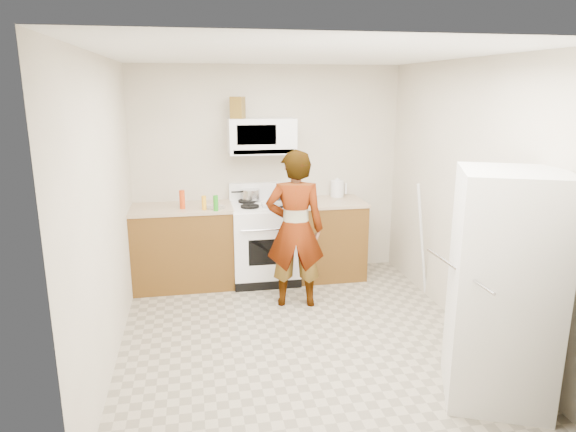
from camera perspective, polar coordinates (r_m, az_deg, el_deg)
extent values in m
plane|color=gray|center=(4.89, 1.12, -13.15)|extent=(3.60, 3.60, 0.00)
cube|color=beige|center=(6.19, -2.21, 4.90)|extent=(3.20, 0.02, 2.50)
cube|color=beige|center=(5.03, 19.25, 1.94)|extent=(0.02, 3.60, 2.50)
cube|color=brown|center=(6.02, -11.56, -3.49)|extent=(1.12, 0.62, 0.90)
cube|color=tan|center=(5.90, -11.78, 0.85)|extent=(1.14, 0.64, 0.03)
cube|color=brown|center=(6.22, 4.49, -2.66)|extent=(0.80, 0.62, 0.90)
cube|color=tan|center=(6.10, 4.57, 1.55)|extent=(0.82, 0.64, 0.03)
cube|color=white|center=(6.06, -2.63, -3.10)|extent=(0.76, 0.65, 0.90)
cube|color=white|center=(5.94, -2.68, 1.19)|extent=(0.76, 0.62, 0.03)
cube|color=white|center=(6.19, -3.06, 2.81)|extent=(0.76, 0.08, 0.20)
cube|color=white|center=(5.94, -2.95, 8.88)|extent=(0.76, 0.38, 0.40)
imported|color=tan|center=(5.27, 0.79, -1.48)|extent=(0.66, 0.49, 1.65)
cube|color=beige|center=(4.00, 22.82, -7.43)|extent=(0.92, 0.92, 1.70)
cylinder|color=silver|center=(6.32, 5.48, 3.04)|extent=(0.21, 0.21, 0.20)
cube|color=brown|center=(5.87, -5.61, 11.90)|extent=(0.18, 0.18, 0.24)
cylinder|color=#B2B2B7|center=(6.07, -4.15, 2.39)|extent=(0.28, 0.28, 0.11)
cube|color=white|center=(5.78, -1.69, 1.27)|extent=(0.26, 0.17, 0.05)
cylinder|color=#C83B0F|center=(5.78, -11.67, 1.81)|extent=(0.07, 0.07, 0.21)
cylinder|color=#F0A41A|center=(5.69, -9.31, 1.46)|extent=(0.05, 0.05, 0.16)
cylinder|color=#1F8C19|center=(5.62, -8.03, 1.42)|extent=(0.06, 0.06, 0.17)
cylinder|color=white|center=(5.78, -8.15, 0.98)|extent=(0.27, 0.27, 0.01)
cylinder|color=silver|center=(5.71, 14.66, -2.63)|extent=(0.26, 0.16, 1.27)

